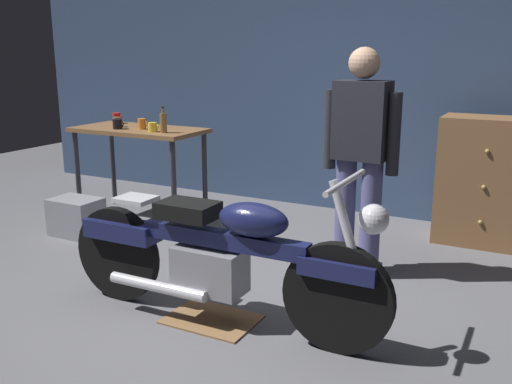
# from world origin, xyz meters

# --- Properties ---
(ground_plane) EXTENTS (12.00, 12.00, 0.00)m
(ground_plane) POSITION_xyz_m (0.00, 0.00, 0.00)
(ground_plane) COLOR slate
(back_wall) EXTENTS (8.00, 0.12, 3.10)m
(back_wall) POSITION_xyz_m (0.00, 2.80, 1.55)
(back_wall) COLOR #384C70
(back_wall) RESTS_ON ground_plane
(workbench) EXTENTS (1.30, 0.64, 0.90)m
(workbench) POSITION_xyz_m (-1.70, 1.56, 0.79)
(workbench) COLOR brown
(workbench) RESTS_ON ground_plane
(motorcycle) EXTENTS (2.19, 0.60, 1.00)m
(motorcycle) POSITION_xyz_m (0.21, -0.07, 0.45)
(motorcycle) COLOR black
(motorcycle) RESTS_ON ground_plane
(person_standing) EXTENTS (0.57, 0.24, 1.67)m
(person_standing) POSITION_xyz_m (0.70, 1.11, 0.93)
(person_standing) COLOR #575589
(person_standing) RESTS_ON ground_plane
(wooden_dresser) EXTENTS (0.80, 0.47, 1.10)m
(wooden_dresser) POSITION_xyz_m (1.45, 2.30, 0.55)
(wooden_dresser) COLOR brown
(wooden_dresser) RESTS_ON ground_plane
(drip_tray) EXTENTS (0.56, 0.40, 0.01)m
(drip_tray) POSITION_xyz_m (0.15, -0.07, 0.01)
(drip_tray) COLOR olive
(drip_tray) RESTS_ON ground_plane
(storage_bin) EXTENTS (0.44, 0.32, 0.34)m
(storage_bin) POSITION_xyz_m (-1.85, 0.81, 0.17)
(storage_bin) COLOR gray
(storage_bin) RESTS_ON ground_plane
(mug_yellow_tall) EXTENTS (0.11, 0.08, 0.09)m
(mug_yellow_tall) POSITION_xyz_m (-1.41, 1.42, 0.94)
(mug_yellow_tall) COLOR yellow
(mug_yellow_tall) RESTS_ON workbench
(mug_black_matte) EXTENTS (0.12, 0.09, 0.10)m
(mug_black_matte) POSITION_xyz_m (-1.83, 1.41, 0.95)
(mug_black_matte) COLOR black
(mug_black_matte) RESTS_ON workbench
(mug_brown_stoneware) EXTENTS (0.11, 0.08, 0.10)m
(mug_brown_stoneware) POSITION_xyz_m (-1.93, 1.52, 0.95)
(mug_brown_stoneware) COLOR brown
(mug_brown_stoneware) RESTS_ON workbench
(mug_red_diner) EXTENTS (0.12, 0.08, 0.11)m
(mug_red_diner) POSITION_xyz_m (-2.13, 1.75, 0.95)
(mug_red_diner) COLOR red
(mug_red_diner) RESTS_ON workbench
(mug_orange_travel) EXTENTS (0.11, 0.08, 0.10)m
(mug_orange_travel) POSITION_xyz_m (-1.62, 1.52, 0.95)
(mug_orange_travel) COLOR orange
(mug_orange_travel) RESTS_ON workbench
(bottle) EXTENTS (0.06, 0.06, 0.24)m
(bottle) POSITION_xyz_m (-1.28, 1.41, 1.00)
(bottle) COLOR olive
(bottle) RESTS_ON workbench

